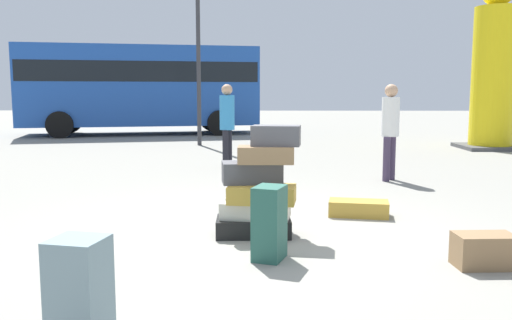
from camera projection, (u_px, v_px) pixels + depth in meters
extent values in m
plane|color=gray|center=(264.00, 235.00, 5.73)|extent=(80.00, 80.00, 0.00)
cube|color=black|center=(253.00, 227.00, 5.71)|extent=(0.80, 0.47, 0.19)
cube|color=beige|center=(256.00, 209.00, 5.70)|extent=(0.77, 0.49, 0.18)
cube|color=#B28C33|center=(262.00, 194.00, 5.60)|extent=(0.74, 0.47, 0.18)
cube|color=#4C4C51|center=(252.00, 172.00, 5.75)|extent=(0.67, 0.44, 0.23)
cube|color=olive|center=(266.00, 155.00, 5.62)|extent=(0.58, 0.33, 0.18)
cube|color=#4C4C51|center=(276.00, 136.00, 5.65)|extent=(0.54, 0.34, 0.22)
cube|color=gray|center=(79.00, 292.00, 3.19)|extent=(0.36, 0.36, 0.66)
cube|color=#B28C33|center=(359.00, 208.00, 6.60)|extent=(0.77, 0.47, 0.19)
cube|color=#26594C|center=(269.00, 223.00, 4.86)|extent=(0.34, 0.39, 0.68)
cube|color=olive|center=(484.00, 251.00, 4.66)|extent=(0.53, 0.33, 0.29)
cylinder|color=#3F334C|center=(392.00, 158.00, 9.32)|extent=(0.12, 0.12, 0.77)
cylinder|color=#3F334C|center=(386.00, 159.00, 9.15)|extent=(0.12, 0.12, 0.77)
cylinder|color=white|center=(391.00, 117.00, 9.15)|extent=(0.30, 0.30, 0.67)
sphere|color=tan|center=(391.00, 91.00, 9.09)|extent=(0.22, 0.22, 0.22)
cylinder|color=black|center=(229.00, 148.00, 10.92)|extent=(0.12, 0.12, 0.77)
cylinder|color=black|center=(225.00, 149.00, 10.71)|extent=(0.12, 0.12, 0.77)
cylinder|color=#338CCC|center=(227.00, 113.00, 10.73)|extent=(0.30, 0.30, 0.69)
sphere|color=tan|center=(227.00, 90.00, 10.67)|extent=(0.22, 0.22, 0.22)
cylinder|color=yellow|center=(493.00, 79.00, 14.32)|extent=(1.13, 1.13, 3.77)
cube|color=#4C4C4C|center=(490.00, 147.00, 14.55)|extent=(1.58, 1.58, 0.10)
cube|color=#1E4CA5|center=(141.00, 86.00, 19.46)|extent=(8.65, 4.29, 2.80)
cube|color=black|center=(141.00, 73.00, 19.40)|extent=(8.50, 4.28, 0.70)
cylinder|color=black|center=(211.00, 119.00, 21.38)|extent=(0.93, 0.44, 0.90)
cylinder|color=black|center=(220.00, 123.00, 18.95)|extent=(0.93, 0.44, 0.90)
cylinder|color=black|center=(70.00, 121.00, 20.29)|extent=(0.93, 0.44, 0.90)
cylinder|color=black|center=(60.00, 125.00, 17.86)|extent=(0.93, 0.44, 0.90)
cylinder|color=#333338|center=(198.00, 46.00, 15.17)|extent=(0.12, 0.12, 5.65)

